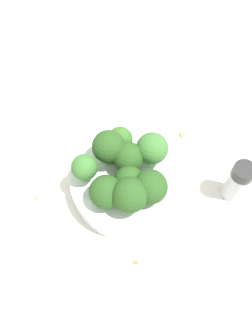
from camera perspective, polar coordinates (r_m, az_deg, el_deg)
name	(u,v)px	position (r m, az deg, el deg)	size (l,w,h in m)	color
ground_plane	(126,188)	(0.55, 0.00, -3.58)	(3.00, 3.00, 0.00)	silver
bowl	(126,183)	(0.53, 0.00, -2.69)	(0.18, 0.18, 0.04)	silver
broccoli_floret_0	(128,158)	(0.50, 0.38, 1.84)	(0.05, 0.05, 0.06)	#8EB770
broccoli_floret_1	(129,181)	(0.49, 0.49, -2.20)	(0.04, 0.04, 0.05)	#84AD66
broccoli_floret_2	(85,168)	(0.49, -7.23, 0.05)	(0.04, 0.04, 0.06)	#84AD66
broccoli_floret_3	(150,147)	(0.50, 4.24, 3.68)	(0.05, 0.05, 0.06)	#8EB770
broccoli_floret_4	(106,192)	(0.48, -3.47, -4.21)	(0.05, 0.05, 0.05)	#8EB770
broccoli_floret_5	(130,195)	(0.46, 0.68, -4.74)	(0.05, 0.05, 0.07)	#84AD66
broccoli_floret_6	(111,146)	(0.50, -2.67, 3.84)	(0.05, 0.05, 0.07)	#7A9E5B
broccoli_floret_7	(120,139)	(0.52, -1.03, 4.99)	(0.04, 0.04, 0.05)	#84AD66
broccoli_floret_8	(150,187)	(0.47, 4.22, -3.33)	(0.05, 0.05, 0.06)	#84AD66
pepper_shaker	(237,181)	(0.54, 18.81, -2.24)	(0.03, 0.03, 0.08)	#B2B7BC
almond_crumb_0	(35,198)	(0.56, -15.50, -5.03)	(0.01, 0.00, 0.01)	#AD7F4C
almond_crumb_1	(182,134)	(0.61, 9.70, 5.91)	(0.01, 0.01, 0.01)	tan
almond_crumb_2	(136,262)	(0.51, 1.67, -16.04)	(0.01, 0.01, 0.01)	olive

